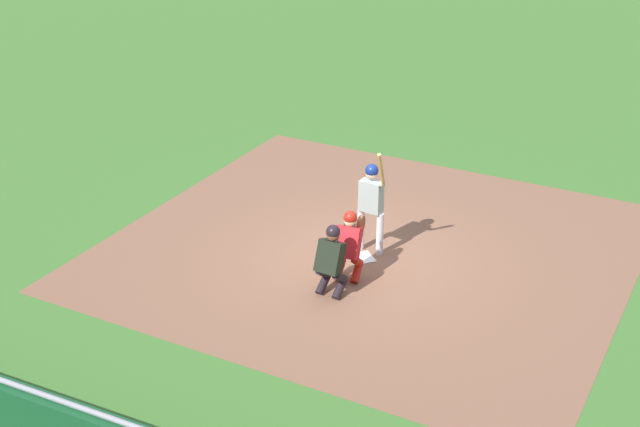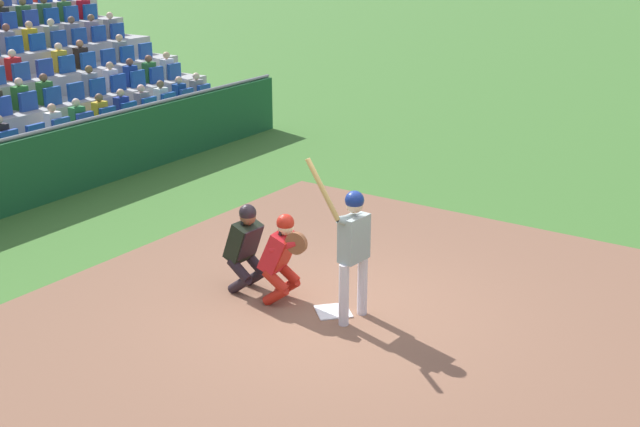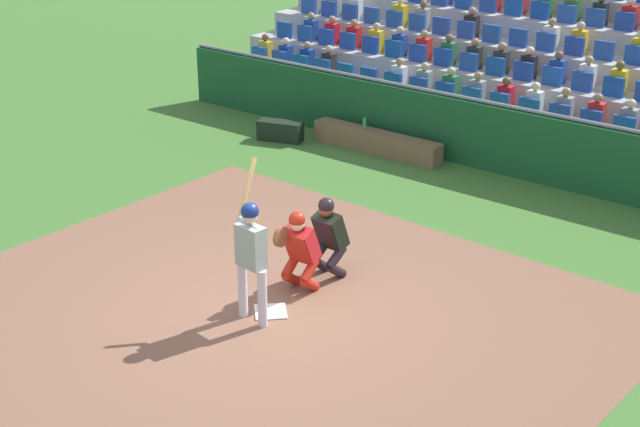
{
  "view_description": "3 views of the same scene",
  "coord_description": "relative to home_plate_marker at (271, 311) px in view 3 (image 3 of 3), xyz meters",
  "views": [
    {
      "loc": [
        5.56,
        -13.1,
        7.71
      ],
      "look_at": [
        -0.41,
        -0.87,
        1.2
      ],
      "focal_mm": 49.7,
      "sensor_mm": 36.0,
      "label": 1
    },
    {
      "loc": [
        8.43,
        5.14,
        4.81
      ],
      "look_at": [
        -0.37,
        -0.44,
        1.19
      ],
      "focal_mm": 46.29,
      "sensor_mm": 36.0,
      "label": 2
    },
    {
      "loc": [
        -7.68,
        8.64,
        6.43
      ],
      "look_at": [
        -0.28,
        -0.76,
        1.32
      ],
      "focal_mm": 53.0,
      "sensor_mm": 36.0,
      "label": 3
    }
  ],
  "objects": [
    {
      "name": "dugout_wall",
      "position": [
        0.0,
        -6.96,
        0.64
      ],
      "size": [
        16.44,
        0.24,
        1.37
      ],
      "color": "#165029",
      "rests_on": "ground_plane"
    },
    {
      "name": "catcher_crouching",
      "position": [
        0.1,
        -0.74,
        0.7
      ],
      "size": [
        0.49,
        0.74,
        1.29
      ],
      "color": "red",
      "rests_on": "ground_plane"
    },
    {
      "name": "home_plate_marker",
      "position": [
        0.0,
        0.0,
        0.0
      ],
      "size": [
        0.62,
        0.62,
        0.02
      ],
      "primitive_type": "cube",
      "rotation": [
        0.0,
        0.0,
        0.79
      ],
      "color": "white",
      "rests_on": "infield_dirt_patch"
    },
    {
      "name": "home_plate_umpire",
      "position": [
        0.05,
        -1.38,
        0.69
      ],
      "size": [
        0.49,
        0.48,
        1.3
      ],
      "color": "black",
      "rests_on": "ground_plane"
    },
    {
      "name": "water_bottle_on_bench",
      "position": [
        3.03,
        -6.44,
        0.53
      ],
      "size": [
        0.07,
        0.07,
        0.22
      ],
      "primitive_type": "cylinder",
      "color": "green",
      "rests_on": "dugout_bench"
    },
    {
      "name": "ground_plane",
      "position": [
        0.0,
        0.0,
        -0.02
      ],
      "size": [
        160.0,
        160.0,
        0.0
      ],
      "primitive_type": "plane",
      "color": "#40732E"
    },
    {
      "name": "infield_dirt_patch",
      "position": [
        0.0,
        0.5,
        -0.01
      ],
      "size": [
        9.53,
        9.0,
        0.01
      ],
      "primitive_type": "cube",
      "rotation": [
        0.0,
        0.0,
        -0.04
      ],
      "color": "brown",
      "rests_on": "ground_plane"
    },
    {
      "name": "dugout_bench",
      "position": [
        2.7,
        -6.41,
        0.2
      ],
      "size": [
        2.94,
        0.4,
        0.44
      ],
      "primitive_type": "cube",
      "color": "brown",
      "rests_on": "ground_plane"
    },
    {
      "name": "batter_at_plate",
      "position": [
        0.05,
        0.31,
        1.07
      ],
      "size": [
        0.63,
        0.65,
        2.18
      ],
      "color": "silver",
      "rests_on": "ground_plane"
    },
    {
      "name": "equipment_duffel_bag",
      "position": [
        4.74,
        -5.78,
        0.2
      ],
      "size": [
        1.01,
        0.63,
        0.42
      ],
      "primitive_type": "cube",
      "rotation": [
        0.0,
        0.0,
        0.31
      ],
      "color": "black",
      "rests_on": "ground_plane"
    },
    {
      "name": "bleacher_stand",
      "position": [
        -0.0,
        -12.6,
        1.05
      ],
      "size": [
        18.34,
        6.09,
        3.55
      ],
      "color": "#A3A3A1",
      "rests_on": "ground_plane"
    }
  ]
}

